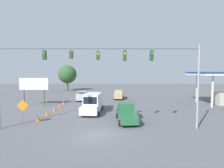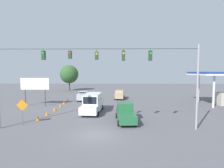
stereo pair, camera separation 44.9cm
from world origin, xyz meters
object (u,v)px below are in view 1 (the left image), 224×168
(traffic_cone_fourth, at_px, (60,106))
(work_zone_sign, at_px, (23,108))
(roadside_billboard, at_px, (34,85))
(box_truck_white_withflow_mid, at_px, (93,103))
(traffic_cone_nearest, at_px, (38,118))
(traffic_cone_second, at_px, (47,113))
(sedan_tan_oncoming_deep, at_px, (119,94))
(sedan_silver_withflow_far, at_px, (83,96))
(pickup_truck_green_crossing_near, at_px, (126,113))
(traffic_cone_farthest, at_px, (67,100))
(traffic_cone_third, at_px, (54,109))
(overhead_signal_span, at_px, (99,73))
(traffic_cone_fifth, at_px, (63,103))
(tree_horizon_left, at_px, (67,74))

(traffic_cone_fourth, height_order, work_zone_sign, work_zone_sign)
(traffic_cone_fourth, distance_m, roadside_billboard, 5.79)
(box_truck_white_withflow_mid, bearing_deg, traffic_cone_nearest, 36.24)
(traffic_cone_second, bearing_deg, traffic_cone_nearest, 88.21)
(traffic_cone_nearest, relative_size, work_zone_sign, 0.20)
(sedan_tan_oncoming_deep, xyz_separation_m, traffic_cone_second, (10.22, 14.20, -0.70))
(sedan_silver_withflow_far, height_order, box_truck_white_withflow_mid, box_truck_white_withflow_mid)
(pickup_truck_green_crossing_near, height_order, traffic_cone_fourth, pickup_truck_green_crossing_near)
(traffic_cone_farthest, relative_size, work_zone_sign, 0.20)
(box_truck_white_withflow_mid, distance_m, traffic_cone_third, 5.95)
(overhead_signal_span, bearing_deg, traffic_cone_third, -48.31)
(sedan_tan_oncoming_deep, distance_m, sedan_silver_withflow_far, 7.65)
(traffic_cone_nearest, height_order, traffic_cone_third, same)
(sedan_silver_withflow_far, xyz_separation_m, box_truck_white_withflow_mid, (-3.12, 10.30, 0.36))
(traffic_cone_third, bearing_deg, traffic_cone_fifth, -87.97)
(traffic_cone_farthest, bearing_deg, pickup_truck_green_crossing_near, 127.87)
(sedan_silver_withflow_far, xyz_separation_m, roadside_billboard, (7.37, 5.66, 2.55))
(work_zone_sign, relative_size, tree_horizon_left, 0.36)
(traffic_cone_second, height_order, traffic_cone_fourth, same)
(pickup_truck_green_crossing_near, bearing_deg, sedan_tan_oncoming_deep, -89.26)
(sedan_tan_oncoming_deep, xyz_separation_m, roadside_billboard, (14.75, 7.66, 2.54))
(traffic_cone_second, height_order, tree_horizon_left, tree_horizon_left)
(sedan_silver_withflow_far, bearing_deg, traffic_cone_fourth, 68.21)
(roadside_billboard, bearing_deg, traffic_cone_second, 124.66)
(sedan_tan_oncoming_deep, relative_size, sedan_silver_withflow_far, 1.01)
(box_truck_white_withflow_mid, bearing_deg, overhead_signal_span, 101.31)
(traffic_cone_farthest, relative_size, roadside_billboard, 0.12)
(traffic_cone_nearest, distance_m, traffic_cone_fourth, 7.98)
(pickup_truck_green_crossing_near, relative_size, tree_horizon_left, 0.66)
(overhead_signal_span, bearing_deg, pickup_truck_green_crossing_near, -136.78)
(traffic_cone_fourth, relative_size, traffic_cone_fifth, 1.00)
(traffic_cone_second, distance_m, tree_horizon_left, 31.19)
(traffic_cone_second, relative_size, traffic_cone_fourth, 1.00)
(sedan_tan_oncoming_deep, distance_m, pickup_truck_green_crossing_near, 16.94)
(overhead_signal_span, distance_m, box_truck_white_withflow_mid, 8.76)
(sedan_tan_oncoming_deep, height_order, work_zone_sign, work_zone_sign)
(overhead_signal_span, height_order, traffic_cone_nearest, overhead_signal_span)
(box_truck_white_withflow_mid, xyz_separation_m, traffic_cone_fifth, (6.01, -6.35, -1.05))
(sedan_tan_oncoming_deep, relative_size, work_zone_sign, 1.57)
(overhead_signal_span, xyz_separation_m, pickup_truck_green_crossing_near, (-2.99, -2.81, -4.74))
(sedan_silver_withflow_far, bearing_deg, overhead_signal_span, 104.57)
(traffic_cone_farthest, bearing_deg, roadside_billboard, 42.55)
(pickup_truck_green_crossing_near, bearing_deg, traffic_cone_third, -27.65)
(traffic_cone_fourth, bearing_deg, traffic_cone_nearest, 88.42)
(roadside_billboard, bearing_deg, tree_horizon_left, -89.32)
(sedan_silver_withflow_far, bearing_deg, tree_horizon_left, -67.25)
(traffic_cone_fifth, bearing_deg, traffic_cone_third, 92.03)
(traffic_cone_nearest, distance_m, tree_horizon_left, 33.66)
(pickup_truck_green_crossing_near, bearing_deg, sedan_silver_withflow_far, -63.05)
(traffic_cone_nearest, bearing_deg, traffic_cone_farthest, -90.32)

